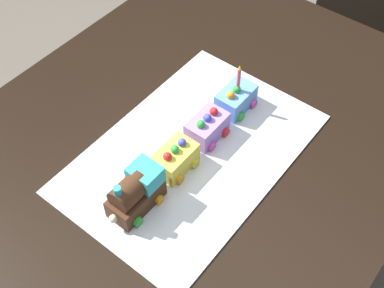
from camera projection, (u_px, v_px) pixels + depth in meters
The scene contains 9 objects.
ground_plane at pixel (184, 280), 1.75m from camera, with size 8.00×8.00×0.00m, color #6B6054.
dining_table at pixel (181, 176), 1.26m from camera, with size 1.40×1.00×0.74m.
chair at pixel (371, 33), 1.86m from camera, with size 0.46×0.46×0.86m.
cake_board at pixel (192, 153), 1.17m from camera, with size 0.60×0.40×0.00m, color silver.
cake_locomotive at pixel (136, 192), 1.04m from camera, with size 0.14×0.08×0.12m.
cake_car_tanker_lemon at pixel (175, 158), 1.12m from camera, with size 0.10×0.08×0.07m.
cake_car_hopper_lavender at pixel (207, 127), 1.18m from camera, with size 0.10×0.08×0.07m.
cake_car_flatbed_sky_blue at pixel (236, 99), 1.23m from camera, with size 0.10×0.08×0.07m.
birthday_candle at pixel (239, 76), 1.18m from camera, with size 0.01×0.01×0.06m.
Camera 1 is at (-0.55, -0.47, 1.66)m, focal length 46.77 mm.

